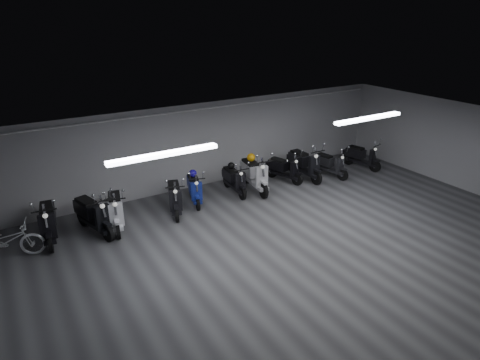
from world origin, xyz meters
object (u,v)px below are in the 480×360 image
scooter_3 (175,192)px  scooter_9 (331,160)px  scooter_0 (47,216)px  scooter_6 (255,169)px  scooter_10 (363,152)px  helmet_0 (231,166)px  helmet_1 (251,157)px  scooter_4 (194,184)px  helmet_2 (193,173)px  scooter_7 (284,165)px  scooter_5 (234,175)px  scooter_8 (305,159)px  bicycle (5,237)px  scooter_2 (115,205)px  scooter_1 (93,209)px

scooter_3 → scooter_9: size_ratio=1.08×
scooter_0 → scooter_3: (3.37, -0.19, -0.05)m
scooter_6 → scooter_10: 4.59m
scooter_3 → helmet_0: 2.28m
scooter_9 → helmet_1: size_ratio=5.91×
scooter_4 → helmet_2: bearing=90.0°
helmet_0 → helmet_1: helmet_1 is taller
scooter_0 → scooter_10: (10.81, -0.36, -0.07)m
helmet_1 → scooter_3: bearing=-171.2°
scooter_7 → helmet_1: (-1.27, 0.15, 0.45)m
scooter_6 → helmet_2: (-2.02, 0.38, 0.14)m
scooter_5 → scooter_9: bearing=-3.2°
scooter_7 → scooter_8: bearing=-28.0°
helmet_0 → helmet_2: helmet_2 is taller
scooter_7 → scooter_3: bearing=167.3°
bicycle → helmet_1: size_ratio=6.17×
scooter_7 → helmet_2: bearing=158.9°
scooter_3 → helmet_1: size_ratio=6.37×
scooter_0 → scooter_2: scooter_0 is taller
scooter_3 → scooter_8: bearing=20.3°
scooter_5 → helmet_2: 1.38m
scooter_2 → scooter_9: (7.57, -0.15, -0.08)m
scooter_6 → scooter_0: bearing=-172.8°
scooter_3 → bicycle: size_ratio=1.03×
scooter_1 → scooter_3: size_ratio=1.09×
scooter_9 → helmet_0: bearing=157.4°
scooter_5 → helmet_2: bearing=173.9°
scooter_4 → scooter_9: 5.10m
scooter_6 → scooter_7: scooter_6 is taller
scooter_2 → scooter_7: 5.90m
scooter_4 → scooter_9: (5.07, -0.50, -0.01)m
scooter_2 → scooter_6: (4.58, 0.19, 0.06)m
scooter_8 → bicycle: size_ratio=1.15×
scooter_6 → helmet_1: size_ratio=7.27×
scooter_3 → scooter_8: (4.94, 0.15, 0.07)m
scooter_9 → helmet_0: size_ratio=7.14×
scooter_3 → bicycle: scooter_3 is taller
scooter_5 → helmet_0: 0.35m
scooter_3 → scooter_4: (0.78, 0.33, -0.04)m
scooter_8 → helmet_2: 4.12m
scooter_7 → scooter_9: 1.75m
bicycle → scooter_4: bearing=-67.8°
scooter_3 → helmet_0: bearing=32.3°
scooter_6 → helmet_2: scooter_6 is taller
scooter_4 → helmet_1: (2.12, 0.12, 0.45)m
scooter_7 → helmet_0: size_ratio=7.24×
scooter_4 → scooter_8: 4.16m
helmet_1 → scooter_2: bearing=-174.2°
bicycle → helmet_1: (7.26, 0.59, 0.51)m
scooter_0 → helmet_2: (4.22, 0.36, 0.18)m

